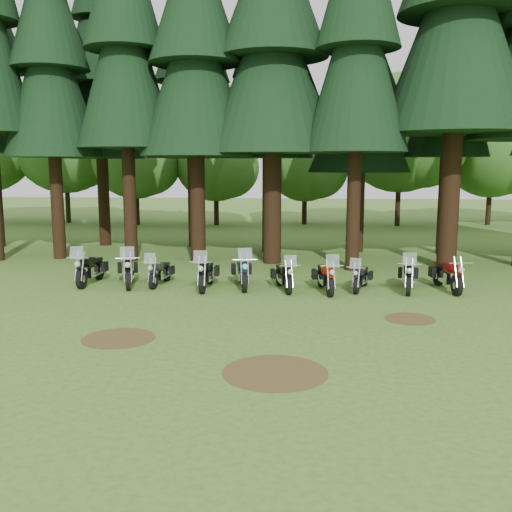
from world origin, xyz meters
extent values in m
plane|color=#406C23|center=(0.00, 0.00, 0.00)|extent=(120.00, 120.00, 0.00)
cylinder|color=black|center=(-9.78, 9.82, 2.76)|extent=(0.58, 0.58, 5.53)
cone|color=black|center=(-9.78, 9.82, 8.06)|extent=(4.32, 4.32, 6.91)
cylinder|color=black|center=(-6.29, 9.51, 2.99)|extent=(0.58, 0.58, 5.99)
cone|color=black|center=(-6.29, 9.51, 8.73)|extent=(4.32, 4.32, 7.49)
cylinder|color=black|center=(-3.21, 9.40, 2.78)|extent=(0.66, 0.66, 5.57)
cone|color=black|center=(-3.21, 9.40, 8.12)|extent=(4.95, 4.95, 6.96)
cylinder|color=black|center=(0.07, 9.44, 2.85)|extent=(0.77, 0.77, 5.70)
cone|color=black|center=(0.07, 9.44, 8.31)|extent=(5.81, 5.81, 7.12)
cylinder|color=black|center=(3.43, 8.02, 2.85)|extent=(0.55, 0.55, 5.71)
cone|color=black|center=(3.43, 8.02, 8.32)|extent=(4.15, 4.15, 7.14)
cylinder|color=black|center=(7.37, 8.76, 3.31)|extent=(0.80, 0.80, 6.62)
cone|color=black|center=(7.37, 8.76, 9.65)|extent=(5.98, 5.98, 8.27)
cylinder|color=black|center=(-9.26, 14.35, 2.76)|extent=(0.60, 0.60, 5.53)
cone|color=black|center=(-9.26, 14.35, 8.06)|extent=(4.52, 4.52, 6.91)
cone|color=black|center=(-9.26, 14.35, 11.32)|extent=(3.62, 3.62, 5.83)
cylinder|color=black|center=(-4.38, 14.40, 2.78)|extent=(0.65, 0.65, 5.55)
cone|color=black|center=(-4.38, 14.40, 8.10)|extent=(4.85, 4.85, 6.94)
cone|color=black|center=(-4.38, 14.40, 11.38)|extent=(3.88, 3.88, 5.86)
cylinder|color=black|center=(-0.37, 12.94, 2.76)|extent=(0.58, 0.58, 5.52)
cone|color=black|center=(-0.37, 12.94, 8.05)|extent=(4.35, 4.35, 6.90)
cone|color=black|center=(-0.37, 12.94, 11.31)|extent=(3.48, 3.48, 5.83)
cylinder|color=black|center=(4.04, 13.25, 2.35)|extent=(0.66, 0.66, 4.70)
cone|color=black|center=(4.04, 13.25, 6.85)|extent=(4.94, 4.94, 5.87)
cone|color=black|center=(4.04, 13.25, 9.62)|extent=(3.95, 3.95, 4.96)
cone|color=black|center=(4.04, 13.25, 11.82)|extent=(2.77, 2.77, 3.91)
cylinder|color=black|center=(8.07, 12.86, 2.78)|extent=(0.53, 0.53, 5.56)
cone|color=black|center=(8.07, 12.86, 8.11)|extent=(3.94, 3.94, 6.95)
cone|color=black|center=(8.07, 12.86, 11.40)|extent=(3.15, 3.15, 5.87)
cylinder|color=black|center=(-16.34, 26.00, 1.65)|extent=(0.36, 0.36, 3.29)
sphere|color=#2C5D1C|center=(-16.34, 26.00, 6.04)|extent=(7.69, 7.69, 7.69)
sphere|color=#2C5D1C|center=(-15.02, 25.12, 5.27)|extent=(5.49, 5.49, 5.49)
cylinder|color=black|center=(-10.73, 24.98, 1.40)|extent=(0.36, 0.36, 2.80)
sphere|color=#2C5D1C|center=(-10.73, 24.98, 5.13)|extent=(6.53, 6.53, 6.53)
sphere|color=#2C5D1C|center=(-9.61, 24.23, 4.48)|extent=(4.67, 4.67, 4.67)
cylinder|color=black|center=(-4.99, 25.31, 1.27)|extent=(0.36, 0.36, 2.55)
sphere|color=#2C5D1C|center=(-4.99, 25.31, 4.67)|extent=(5.95, 5.95, 5.95)
sphere|color=#2C5D1C|center=(-3.97, 24.63, 4.08)|extent=(4.25, 4.25, 4.25)
cylinder|color=black|center=(1.32, 26.50, 1.23)|extent=(0.36, 0.36, 2.47)
sphere|color=#2C5D1C|center=(1.32, 26.50, 4.53)|extent=(5.76, 5.76, 5.76)
sphere|color=#2C5D1C|center=(2.30, 25.84, 3.95)|extent=(4.12, 4.12, 4.12)
cylinder|color=black|center=(7.92, 25.96, 1.76)|extent=(0.36, 0.36, 3.52)
sphere|color=#2C5D1C|center=(7.92, 25.96, 6.45)|extent=(8.21, 8.21, 8.21)
sphere|color=#2C5D1C|center=(9.33, 25.02, 5.63)|extent=(5.87, 5.87, 5.87)
cylinder|color=black|center=(14.54, 27.22, 1.47)|extent=(0.36, 0.36, 2.94)
sphere|color=#2C5D1C|center=(14.54, 27.22, 5.39)|extent=(6.86, 6.86, 6.86)
cylinder|color=#4C3D1E|center=(-3.00, -2.00, 0.01)|extent=(1.80, 1.80, 0.01)
cylinder|color=#4C3D1E|center=(4.50, 0.50, 0.01)|extent=(1.40, 1.40, 0.01)
cylinder|color=#4C3D1E|center=(1.00, -4.00, 0.01)|extent=(2.20, 2.20, 0.01)
cylinder|color=black|center=(-6.16, 3.47, 0.36)|extent=(0.15, 0.71, 0.71)
cylinder|color=black|center=(-6.16, 5.15, 0.36)|extent=(0.15, 0.71, 0.71)
cube|color=silver|center=(-6.16, 4.36, 0.45)|extent=(0.30, 0.76, 0.37)
cube|color=black|center=(-6.16, 4.12, 0.84)|extent=(0.32, 0.60, 0.26)
cube|color=black|center=(-6.16, 4.61, 0.80)|extent=(0.32, 0.60, 0.13)
cube|color=silver|center=(-6.16, 3.15, 1.32)|extent=(0.45, 0.14, 0.43)
cylinder|color=black|center=(-4.47, 3.38, 0.36)|extent=(0.37, 0.74, 0.73)
cylinder|color=black|center=(-5.00, 5.00, 0.36)|extent=(0.37, 0.74, 0.73)
cube|color=silver|center=(-4.76, 4.24, 0.46)|extent=(0.53, 0.83, 0.37)
cube|color=black|center=(-4.68, 4.00, 0.86)|extent=(0.50, 0.68, 0.26)
cube|color=black|center=(-4.83, 4.48, 0.82)|extent=(0.50, 0.68, 0.13)
cube|color=silver|center=(-4.37, 3.06, 1.34)|extent=(0.48, 0.28, 0.44)
cylinder|color=black|center=(-3.67, 3.65, 0.30)|extent=(0.18, 0.62, 0.61)
cylinder|color=black|center=(-3.55, 5.07, 0.30)|extent=(0.18, 0.62, 0.61)
cube|color=silver|center=(-3.61, 4.40, 0.39)|extent=(0.31, 0.66, 0.31)
cube|color=#232229|center=(-3.63, 4.19, 0.72)|extent=(0.32, 0.53, 0.22)
cube|color=black|center=(-3.59, 4.61, 0.68)|extent=(0.32, 0.53, 0.11)
cube|color=silver|center=(-3.70, 3.37, 1.12)|extent=(0.40, 0.15, 0.36)
cylinder|color=black|center=(-1.85, 3.10, 0.35)|extent=(0.16, 0.70, 0.70)
cylinder|color=black|center=(-1.88, 4.75, 0.35)|extent=(0.16, 0.70, 0.70)
cube|color=silver|center=(-1.87, 3.98, 0.45)|extent=(0.31, 0.75, 0.36)
cube|color=black|center=(-1.86, 3.74, 0.83)|extent=(0.33, 0.59, 0.26)
cube|color=black|center=(-1.87, 4.23, 0.79)|extent=(0.33, 0.59, 0.13)
cube|color=silver|center=(-1.84, 2.78, 1.30)|extent=(0.45, 0.14, 0.42)
cylinder|color=black|center=(-0.48, 3.43, 0.36)|extent=(0.29, 0.74, 0.73)
cylinder|color=black|center=(-0.79, 5.11, 0.36)|extent=(0.29, 0.74, 0.73)
cube|color=silver|center=(-0.65, 4.33, 0.46)|extent=(0.45, 0.82, 0.37)
cube|color=#023456|center=(-0.60, 4.08, 0.86)|extent=(0.44, 0.66, 0.26)
cube|color=black|center=(-0.69, 4.58, 0.82)|extent=(0.44, 0.66, 0.13)
cube|color=silver|center=(-0.41, 3.11, 1.34)|extent=(0.48, 0.22, 0.44)
cylinder|color=black|center=(1.01, 3.23, 0.32)|extent=(0.29, 0.65, 0.64)
cylinder|color=black|center=(0.63, 4.67, 0.32)|extent=(0.29, 0.65, 0.64)
cube|color=silver|center=(0.81, 4.00, 0.41)|extent=(0.43, 0.72, 0.33)
cube|color=black|center=(0.86, 3.78, 0.75)|extent=(0.41, 0.59, 0.23)
cube|color=black|center=(0.75, 4.21, 0.71)|extent=(0.41, 0.59, 0.12)
cube|color=silver|center=(1.08, 2.95, 1.18)|extent=(0.42, 0.22, 0.38)
cylinder|color=black|center=(2.37, 3.01, 0.34)|extent=(0.25, 0.69, 0.67)
cylinder|color=black|center=(2.10, 4.57, 0.34)|extent=(0.25, 0.69, 0.67)
cube|color=silver|center=(2.23, 3.84, 0.43)|extent=(0.40, 0.75, 0.35)
cube|color=#AF1F04|center=(2.27, 3.61, 0.80)|extent=(0.40, 0.60, 0.24)
cube|color=black|center=(2.19, 4.07, 0.75)|extent=(0.40, 0.60, 0.12)
cube|color=silver|center=(2.42, 2.71, 1.24)|extent=(0.44, 0.20, 0.40)
cylinder|color=black|center=(3.26, 3.54, 0.29)|extent=(0.29, 0.59, 0.58)
cylinder|color=black|center=(3.65, 4.85, 0.29)|extent=(0.29, 0.59, 0.58)
cube|color=silver|center=(3.47, 4.24, 0.37)|extent=(0.41, 0.66, 0.30)
cube|color=black|center=(3.41, 4.04, 0.69)|extent=(0.39, 0.54, 0.21)
cube|color=black|center=(3.53, 4.43, 0.65)|extent=(0.39, 0.54, 0.11)
cube|color=silver|center=(3.18, 3.29, 1.08)|extent=(0.39, 0.21, 0.35)
cylinder|color=black|center=(4.93, 3.43, 0.34)|extent=(0.25, 0.70, 0.69)
cylinder|color=black|center=(5.18, 5.03, 0.34)|extent=(0.25, 0.70, 0.69)
cube|color=silver|center=(5.06, 4.28, 0.44)|extent=(0.40, 0.77, 0.35)
cube|color=black|center=(5.03, 4.04, 0.81)|extent=(0.40, 0.61, 0.25)
cube|color=black|center=(5.10, 4.52, 0.77)|extent=(0.40, 0.61, 0.13)
cube|color=silver|center=(4.88, 3.12, 1.27)|extent=(0.45, 0.20, 0.41)
cylinder|color=black|center=(6.51, 3.57, 0.35)|extent=(0.25, 0.72, 0.71)
cylinder|color=black|center=(6.27, 5.22, 0.35)|extent=(0.25, 0.72, 0.71)
cube|color=silver|center=(6.38, 4.45, 0.45)|extent=(0.41, 0.79, 0.37)
cube|color=#6B0708|center=(6.41, 4.20, 0.84)|extent=(0.40, 0.63, 0.26)
cube|color=black|center=(6.34, 4.69, 0.80)|extent=(0.40, 0.63, 0.13)
camera|label=1|loc=(1.65, -15.22, 4.22)|focal=40.00mm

